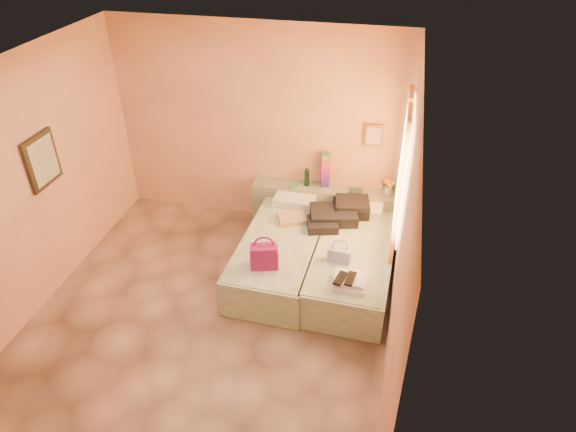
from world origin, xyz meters
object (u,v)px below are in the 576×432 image
Objects in this scene: bed_left at (282,253)px; flower_vase at (389,184)px; green_book at (356,191)px; magenta_handbag at (264,256)px; towel_stack at (351,282)px; bed_right at (353,263)px; water_bottle at (307,177)px; blue_handbag at (339,255)px; headboard_ledge at (325,208)px.

bed_left is 7.97× the size of flower_vase.
flower_vase is at bearing 8.54° from green_book.
magenta_handbag is (-1.28, -1.72, -0.13)m from flower_vase.
towel_stack is at bearing -98.44° from flower_vase.
magenta_handbag reaches higher than green_book.
magenta_handbag reaches higher than bed_right.
flower_vase is (0.31, 1.13, 0.53)m from bed_right.
flower_vase is (1.21, 1.13, 0.53)m from bed_left.
water_bottle is 0.94× the size of blue_handbag.
flower_vase is 2.14m from magenta_handbag.
flower_vase is (1.11, 0.05, 0.00)m from water_bottle.
towel_stack is (0.18, -0.40, -0.04)m from blue_handbag.
bed_right is at bearing 70.03° from blue_handbag.
bed_left is (-0.38, -1.05, -0.08)m from headboard_ledge.
bed_right is (0.90, 0.00, 0.00)m from bed_left.
magenta_handbag is 1.02m from towel_stack.
bed_left is at bearing -109.65° from headboard_ledge.
water_bottle is at bearing 172.42° from green_book.
magenta_handbag reaches higher than blue_handbag.
blue_handbag is 0.76× the size of towel_stack.
bed_right is 0.47m from blue_handbag.
headboard_ledge is 1.02× the size of bed_left.
magenta_handbag is at bearing -155.93° from blue_handbag.
water_bottle is at bearing 86.37° from bed_left.
flower_vase is at bearing 2.76° from water_bottle.
towel_stack reaches higher than bed_left.
water_bottle is (-0.27, 0.03, 0.45)m from headboard_ledge.
magenta_handbag is (-0.85, -1.62, -0.02)m from green_book.
bed_left is at bearing 143.23° from towel_stack.
green_book is at bearing 95.07° from towel_stack.
bed_right is 1.12m from green_book.
bed_right is 7.53× the size of blue_handbag.
bed_left is 7.97× the size of water_bottle.
green_book is at bearing 54.59° from bed_left.
green_book reaches higher than bed_right.
magenta_handbag is at bearing -146.63° from bed_right.
bed_right is at bearing 1.91° from bed_left.
headboard_ledge is 0.96m from flower_vase.
blue_handbag is at bearing -74.14° from headboard_ledge.
flower_vase reaches higher than bed_left.
magenta_handbag is 0.90× the size of towel_stack.
blue_handbag is at bearing -95.32° from green_book.
bed_left is at bearing -178.09° from bed_right.
bed_right is 11.03× the size of green_book.
bed_right is at bearing 15.43° from magenta_handbag.
bed_right is at bearing 93.47° from towel_stack.
headboard_ledge is at bearing 72.26° from bed_left.
water_bottle is 1.11m from flower_vase.
bed_left is 0.71m from magenta_handbag.
bed_left is 7.53× the size of blue_handbag.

